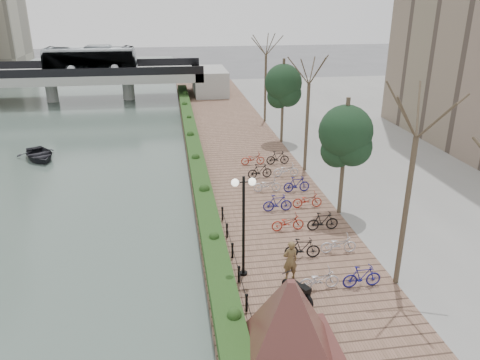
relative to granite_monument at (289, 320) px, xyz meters
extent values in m
plane|color=#59595B|center=(-2.36, 1.67, -2.03)|extent=(220.00, 220.00, 0.00)
cube|color=#43544B|center=(-17.36, 26.67, -2.02)|extent=(30.00, 130.00, 0.02)
cube|color=brown|center=(1.64, 19.17, -1.78)|extent=(8.00, 75.00, 0.50)
cube|color=gray|center=(17.64, 19.17, -1.78)|extent=(24.00, 75.00, 0.50)
cube|color=#203E16|center=(-1.76, 21.67, -1.23)|extent=(1.10, 56.00, 0.60)
cylinder|color=black|center=(-0.96, 0.67, -1.18)|extent=(0.10, 0.10, 0.70)
cylinder|color=black|center=(-0.96, 2.67, -1.18)|extent=(0.10, 0.10, 0.70)
cylinder|color=black|center=(-0.96, 4.67, -1.18)|extent=(0.10, 0.10, 0.70)
cylinder|color=black|center=(-0.96, 6.67, -1.18)|extent=(0.10, 0.10, 0.70)
cylinder|color=black|center=(-0.96, 8.67, -1.18)|extent=(0.10, 0.10, 0.70)
cylinder|color=black|center=(-0.96, 10.67, -1.18)|extent=(0.10, 0.10, 0.70)
cube|color=#40221B|center=(0.00, 0.00, -1.42)|extent=(3.67, 3.67, 0.22)
pyramid|color=#40221B|center=(0.00, 0.00, 0.09)|extent=(5.73, 5.73, 2.80)
cylinder|color=black|center=(-0.67, 5.24, 0.76)|extent=(0.12, 0.12, 4.58)
cylinder|color=black|center=(-0.67, 5.24, 2.80)|extent=(0.70, 0.06, 0.06)
sphere|color=white|center=(-1.02, 5.24, 2.80)|extent=(0.32, 0.32, 0.32)
sphere|color=white|center=(-0.32, 5.24, 2.80)|extent=(0.32, 0.32, 0.32)
imported|color=brown|center=(1.24, 4.60, -0.63)|extent=(0.71, 0.52, 1.81)
imported|color=silver|center=(2.24, 3.66, -1.08)|extent=(0.60, 1.71, 0.90)
imported|color=black|center=(2.24, 6.26, -1.03)|extent=(0.47, 1.66, 1.00)
imported|color=maroon|center=(2.24, 8.86, -1.08)|extent=(0.60, 1.71, 0.90)
imported|color=navy|center=(2.24, 11.46, -1.03)|extent=(0.47, 1.66, 1.00)
imported|color=silver|center=(2.24, 14.06, -1.08)|extent=(0.60, 1.71, 0.90)
imported|color=black|center=(2.24, 16.66, -1.03)|extent=(0.47, 1.66, 1.00)
imported|color=maroon|center=(2.24, 19.26, -1.08)|extent=(0.60, 1.72, 0.90)
imported|color=navy|center=(4.04, 3.66, -1.03)|extent=(0.47, 1.66, 1.00)
imported|color=silver|center=(4.04, 6.26, -1.08)|extent=(0.60, 1.71, 0.90)
imported|color=black|center=(4.04, 8.86, -1.03)|extent=(0.47, 1.66, 1.00)
imported|color=maroon|center=(4.04, 11.46, -1.08)|extent=(0.60, 1.71, 0.90)
imported|color=navy|center=(4.04, 14.06, -1.03)|extent=(0.47, 1.66, 1.00)
imported|color=silver|center=(4.04, 16.66, -1.08)|extent=(0.60, 1.71, 0.90)
imported|color=black|center=(4.04, 19.26, -1.03)|extent=(0.47, 1.66, 1.00)
cube|color=#A4A5A0|center=(-17.36, 46.67, 0.97)|extent=(36.00, 8.00, 1.00)
cube|color=black|center=(-17.36, 42.77, 1.92)|extent=(36.00, 0.15, 0.90)
cube|color=black|center=(-17.36, 50.57, 1.92)|extent=(36.00, 0.15, 0.90)
cylinder|color=#A4A5A0|center=(-17.36, 46.67, -0.78)|extent=(1.40, 1.40, 2.50)
cylinder|color=#A4A5A0|center=(-8.36, 46.67, -0.78)|extent=(1.40, 1.40, 2.50)
imported|color=silver|center=(-12.48, 46.67, 2.97)|extent=(2.52, 10.77, 3.00)
imported|color=black|center=(-13.68, 24.30, -1.60)|extent=(4.27, 4.79, 0.82)
camera|label=1|loc=(-3.45, -12.06, 9.77)|focal=35.00mm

